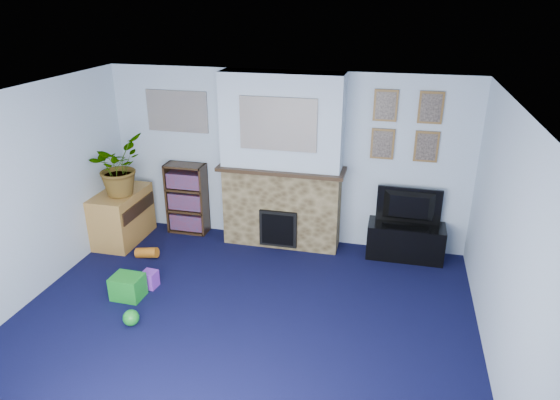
% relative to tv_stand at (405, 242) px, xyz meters
% --- Properties ---
extents(floor, '(5.00, 4.50, 0.01)m').
position_rel_tv_stand_xyz_m(floor, '(-1.71, -2.03, -0.23)').
color(floor, '#0D0F34').
rests_on(floor, ground).
extents(ceiling, '(5.00, 4.50, 0.01)m').
position_rel_tv_stand_xyz_m(ceiling, '(-1.71, -2.03, 2.17)').
color(ceiling, white).
rests_on(ceiling, wall_back).
extents(wall_back, '(5.00, 0.04, 2.40)m').
position_rel_tv_stand_xyz_m(wall_back, '(-1.71, 0.22, 0.97)').
color(wall_back, silver).
rests_on(wall_back, ground).
extents(wall_front, '(5.00, 0.04, 2.40)m').
position_rel_tv_stand_xyz_m(wall_front, '(-1.71, -4.28, 0.97)').
color(wall_front, silver).
rests_on(wall_front, ground).
extents(wall_left, '(0.04, 4.50, 2.40)m').
position_rel_tv_stand_xyz_m(wall_left, '(-4.21, -2.03, 0.97)').
color(wall_left, silver).
rests_on(wall_left, ground).
extents(wall_right, '(0.04, 4.50, 2.40)m').
position_rel_tv_stand_xyz_m(wall_right, '(0.79, -2.03, 0.97)').
color(wall_right, silver).
rests_on(wall_right, ground).
extents(chimney_breast, '(1.72, 0.50, 2.40)m').
position_rel_tv_stand_xyz_m(chimney_breast, '(-1.71, 0.02, 0.96)').
color(chimney_breast, brown).
rests_on(chimney_breast, ground).
extents(collage_main, '(1.00, 0.03, 0.68)m').
position_rel_tv_stand_xyz_m(collage_main, '(-1.71, -0.19, 1.55)').
color(collage_main, gray).
rests_on(collage_main, chimney_breast).
extents(collage_left, '(0.90, 0.03, 0.58)m').
position_rel_tv_stand_xyz_m(collage_left, '(-3.26, 0.21, 1.55)').
color(collage_left, gray).
rests_on(collage_left, wall_back).
extents(portrait_tl, '(0.30, 0.03, 0.40)m').
position_rel_tv_stand_xyz_m(portrait_tl, '(-0.41, 0.20, 1.77)').
color(portrait_tl, brown).
rests_on(portrait_tl, wall_back).
extents(portrait_tr, '(0.30, 0.03, 0.40)m').
position_rel_tv_stand_xyz_m(portrait_tr, '(0.14, 0.20, 1.77)').
color(portrait_tr, brown).
rests_on(portrait_tr, wall_back).
extents(portrait_bl, '(0.30, 0.03, 0.40)m').
position_rel_tv_stand_xyz_m(portrait_bl, '(-0.41, 0.20, 1.27)').
color(portrait_bl, brown).
rests_on(portrait_bl, wall_back).
extents(portrait_br, '(0.30, 0.03, 0.40)m').
position_rel_tv_stand_xyz_m(portrait_br, '(0.14, 0.20, 1.27)').
color(portrait_br, brown).
rests_on(portrait_br, wall_back).
extents(tv_stand, '(1.00, 0.42, 0.47)m').
position_rel_tv_stand_xyz_m(tv_stand, '(0.00, 0.00, 0.00)').
color(tv_stand, black).
rests_on(tv_stand, ground).
extents(television, '(0.84, 0.13, 0.48)m').
position_rel_tv_stand_xyz_m(television, '(0.00, 0.02, 0.49)').
color(television, black).
rests_on(television, tv_stand).
extents(bookshelf, '(0.58, 0.28, 1.05)m').
position_rel_tv_stand_xyz_m(bookshelf, '(-3.15, 0.08, 0.28)').
color(bookshelf, '#312011').
rests_on(bookshelf, ground).
extents(sideboard, '(0.53, 0.95, 0.74)m').
position_rel_tv_stand_xyz_m(sideboard, '(-3.95, -0.40, 0.12)').
color(sideboard, '#B8823B').
rests_on(sideboard, ground).
extents(potted_plant, '(0.72, 0.80, 0.80)m').
position_rel_tv_stand_xyz_m(potted_plant, '(-3.90, -0.45, 0.91)').
color(potted_plant, '#26661E').
rests_on(potted_plant, sideboard).
extents(mantel_clock, '(0.11, 0.07, 0.15)m').
position_rel_tv_stand_xyz_m(mantel_clock, '(-1.70, -0.03, 1.00)').
color(mantel_clock, gold).
rests_on(mantel_clock, chimney_breast).
extents(mantel_candle, '(0.06, 0.06, 0.18)m').
position_rel_tv_stand_xyz_m(mantel_candle, '(-1.35, -0.03, 1.01)').
color(mantel_candle, '#B2BFC6').
rests_on(mantel_candle, chimney_breast).
extents(mantel_teddy, '(0.13, 0.13, 0.13)m').
position_rel_tv_stand_xyz_m(mantel_teddy, '(-2.29, -0.03, 0.99)').
color(mantel_teddy, gray).
rests_on(mantel_teddy, chimney_breast).
extents(mantel_can, '(0.06, 0.06, 0.12)m').
position_rel_tv_stand_xyz_m(mantel_can, '(-1.01, -0.03, 0.99)').
color(mantel_can, purple).
rests_on(mantel_can, chimney_breast).
extents(green_crate, '(0.36, 0.29, 0.28)m').
position_rel_tv_stand_xyz_m(green_crate, '(-3.14, -1.76, -0.08)').
color(green_crate, '#198C26').
rests_on(green_crate, ground).
extents(toy_ball, '(0.18, 0.18, 0.18)m').
position_rel_tv_stand_xyz_m(toy_ball, '(-2.84, -2.23, -0.14)').
color(toy_ball, '#198C26').
rests_on(toy_ball, ground).
extents(toy_block, '(0.18, 0.18, 0.21)m').
position_rel_tv_stand_xyz_m(toy_block, '(-2.99, -1.49, -0.12)').
color(toy_block, purple).
rests_on(toy_block, ground).
extents(toy_tube, '(0.32, 0.14, 0.18)m').
position_rel_tv_stand_xyz_m(toy_tube, '(-3.38, -0.83, -0.15)').
color(toy_tube, orange).
rests_on(toy_tube, ground).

